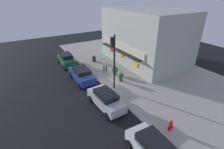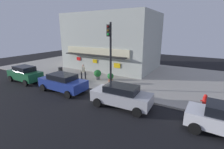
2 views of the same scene
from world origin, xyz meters
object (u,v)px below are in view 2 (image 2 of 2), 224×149
object	(u,v)px
potted_plant_by_window	(110,77)
parked_car_blue	(63,82)
potted_plant_by_doorway	(98,74)
traffic_light	(110,48)
trash_can	(60,70)
parked_car_green	(25,74)
parked_car_silver	(121,96)
pedestrian	(83,71)
fire_hydrant	(205,101)

from	to	relation	value
potted_plant_by_window	parked_car_blue	world-z (taller)	parked_car_blue
potted_plant_by_doorway	traffic_light	bearing A→B (deg)	-34.60
trash_can	potted_plant_by_doorway	size ratio (longest dim) A/B	0.73
parked_car_green	parked_car_silver	distance (m)	11.56
trash_can	pedestrian	xyz separation A→B (m)	(3.89, -0.25, 0.49)
potted_plant_by_window	parked_car_silver	bearing A→B (deg)	-49.85
traffic_light	pedestrian	distance (m)	5.28
pedestrian	parked_car_green	world-z (taller)	pedestrian
parked_car_blue	parked_car_green	distance (m)	5.61
parked_car_silver	traffic_light	bearing A→B (deg)	135.86
potted_plant_by_window	potted_plant_by_doorway	bearing A→B (deg)	170.23
traffic_light	parked_car_silver	xyz separation A→B (m)	(2.27, -2.21, -3.04)
parked_car_blue	parked_car_silver	world-z (taller)	parked_car_silver
fire_hydrant	trash_can	xyz separation A→B (m)	(-15.62, 1.07, -0.04)
parked_car_green	potted_plant_by_doorway	bearing A→B (deg)	32.42
traffic_light	pedestrian	world-z (taller)	traffic_light
trash_can	parked_car_green	world-z (taller)	parked_car_green
traffic_light	fire_hydrant	world-z (taller)	traffic_light
trash_can	traffic_light	bearing A→B (deg)	-10.88
fire_hydrant	parked_car_blue	world-z (taller)	parked_car_blue
trash_can	pedestrian	bearing A→B (deg)	-3.64
traffic_light	fire_hydrant	distance (m)	8.17
pedestrian	potted_plant_by_window	world-z (taller)	pedestrian
traffic_light	potted_plant_by_doorway	distance (m)	4.56
pedestrian	potted_plant_by_window	xyz separation A→B (m)	(3.33, 0.26, -0.29)
traffic_light	potted_plant_by_window	world-z (taller)	traffic_light
fire_hydrant	parked_car_blue	size ratio (longest dim) A/B	0.20
parked_car_blue	parked_car_green	bearing A→B (deg)	-179.12
trash_can	pedestrian	size ratio (longest dim) A/B	0.49
traffic_light	parked_car_green	bearing A→B (deg)	-166.35
trash_can	parked_car_blue	distance (m)	5.83
parked_car_green	parked_car_silver	world-z (taller)	parked_car_green
fire_hydrant	potted_plant_by_doorway	distance (m)	10.32
trash_can	potted_plant_by_window	world-z (taller)	potted_plant_by_window
fire_hydrant	potted_plant_by_doorway	world-z (taller)	potted_plant_by_doorway
traffic_light	parked_car_silver	bearing A→B (deg)	-44.14
pedestrian	parked_car_silver	size ratio (longest dim) A/B	0.37
trash_can	parked_car_silver	distance (m)	11.09
pedestrian	potted_plant_by_window	distance (m)	3.35
traffic_light	pedestrian	xyz separation A→B (m)	(-4.25, 1.32, -2.83)
parked_car_blue	potted_plant_by_window	bearing A→B (deg)	53.65
traffic_light	trash_can	xyz separation A→B (m)	(-8.15, 1.57, -3.32)
parked_car_green	traffic_light	bearing A→B (deg)	13.65
fire_hydrant	parked_car_silver	bearing A→B (deg)	-152.56
potted_plant_by_window	parked_car_blue	xyz separation A→B (m)	(-2.76, -3.75, 0.08)
fire_hydrant	trash_can	size ratio (longest dim) A/B	1.14
parked_car_blue	fire_hydrant	bearing A→B (deg)	13.43
traffic_light	trash_can	world-z (taller)	traffic_light
fire_hydrant	potted_plant_by_window	bearing A→B (deg)	172.61
potted_plant_by_doorway	parked_car_blue	world-z (taller)	parked_car_blue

